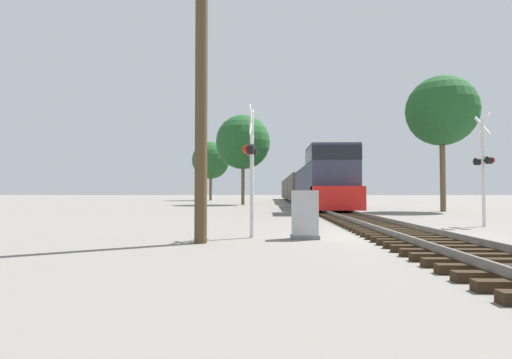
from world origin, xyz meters
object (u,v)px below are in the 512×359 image
Objects in this scene: freight_train at (300,188)px; tree_deep_background at (211,160)px; crossing_signal_far at (484,164)px; tree_far_right at (442,111)px; crossing_signal_near at (251,158)px; relay_cabinet at (305,215)px; tree_mid_background at (243,142)px; utility_pole at (201,74)px.

tree_deep_background is at bearing 132.94° from freight_train.
crossing_signal_far is 54.26m from tree_deep_background.
crossing_signal_far is at bearing -106.80° from tree_far_right.
tree_deep_background reaches higher than crossing_signal_far.
tree_deep_background reaches higher than crossing_signal_near.
relay_cabinet is 32.72m from tree_mid_background.
tree_deep_background reaches higher than tree_far_right.
freight_train is 20.97m from tree_deep_background.
crossing_signal_near is 21.60m from tree_far_right.
tree_mid_background is at bearing -128.99° from freight_train.
tree_mid_background is at bearing 135.39° from tree_far_right.
utility_pole is at bearing -159.97° from relay_cabinet.
tree_mid_background is (-15.14, 14.94, -0.27)m from tree_far_right.
utility_pole is at bearing -88.22° from tree_mid_background.
utility_pole is (-10.35, -5.51, 2.05)m from crossing_signal_far.
tree_far_right is (14.12, 18.01, 2.59)m from utility_pole.
utility_pole is 57.00m from tree_deep_background.
crossing_signal_near reaches higher than relay_cabinet.
crossing_signal_far reaches higher than freight_train.
crossing_signal_near is at bearing -85.84° from tree_mid_background.
crossing_signal_far is 0.45× the size of tree_deep_background.
freight_train is at bearing 178.12° from crossing_signal_near.
tree_far_right is (11.26, 16.96, 6.44)m from relay_cabinet.
tree_far_right is 44.31m from tree_deep_background.
tree_mid_background reaches higher than crossing_signal_near.
crossing_signal_near is at bearing -80.43° from tree_deep_background.
tree_deep_background is at bearing 119.97° from tree_far_right.
tree_deep_background reaches higher than utility_pole.
tree_far_right is 21.27m from tree_mid_background.
crossing_signal_near is at bearing -127.55° from tree_far_right.
relay_cabinet is 56.73m from tree_deep_background.
crossing_signal_near is 0.88× the size of crossing_signal_far.
relay_cabinet is at bearing 20.03° from utility_pole.
tree_far_right is at bearing 147.10° from crossing_signal_near.
crossing_signal_near is 2.84m from utility_pole.
freight_train is at bearing 109.36° from tree_far_right.
tree_mid_background is 0.99× the size of tree_deep_background.
tree_mid_background is at bearing -171.19° from crossing_signal_near.
tree_deep_background is (-6.99, 23.44, -0.08)m from tree_mid_background.
tree_far_right reaches higher than freight_train.
freight_train is 40.55m from relay_cabinet.
utility_pole reaches higher than crossing_signal_far.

